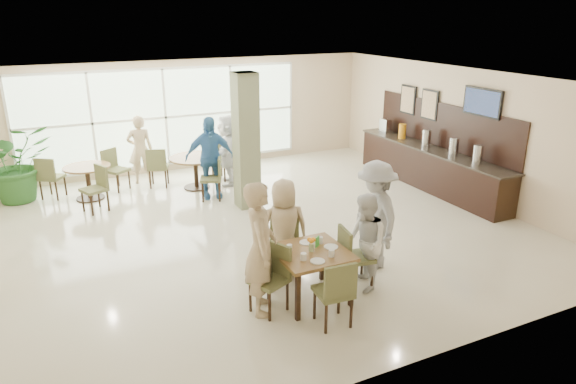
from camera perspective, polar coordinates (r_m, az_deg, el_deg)
name	(u,v)px	position (r m, az deg, el deg)	size (l,w,h in m)	color
ground	(251,229)	(9.83, -4.09, -4.12)	(10.00, 10.00, 0.00)	beige
room_shell	(249,142)	(9.28, -4.35, 5.56)	(10.00, 10.00, 10.00)	white
window_bank	(166,117)	(13.39, -13.44, 8.07)	(7.00, 0.04, 7.00)	silver
column	(246,142)	(10.58, -4.68, 5.60)	(0.45, 0.45, 2.80)	#717551
main_table	(311,257)	(7.27, 2.59, -7.21)	(0.99, 0.99, 0.75)	brown
round_table_left	(88,175)	(12.02, -21.38, 1.78)	(0.99, 0.99, 0.75)	brown
round_table_right	(195,164)	(12.09, -10.25, 3.13)	(1.18, 1.18, 0.75)	brown
chairs_main_table	(311,268)	(7.36, 2.55, -8.47)	(2.01, 1.95, 0.95)	brown
chairs_table_left	(88,178)	(12.01, -21.36, 1.41)	(1.99, 1.89, 0.95)	brown
chairs_table_right	(197,168)	(12.12, -10.04, 2.62)	(2.15, 1.97, 0.95)	brown
tabletop_clutter	(314,247)	(7.20, 2.86, -6.17)	(0.73, 0.79, 0.21)	white
buffet_counter	(430,164)	(12.41, 15.52, 2.97)	(0.64, 4.70, 1.95)	black
wall_tv	(482,102)	(11.45, 20.79, 9.31)	(0.06, 1.00, 0.58)	black
framed_art_a	(430,105)	(12.65, 15.46, 9.33)	(0.05, 0.55, 0.70)	black
framed_art_b	(408,100)	(13.25, 13.19, 9.95)	(0.05, 0.55, 0.70)	black
potted_plant	(16,163)	(12.49, -28.00, 2.82)	(1.50, 1.50, 1.67)	#2B6327
teen_left	(261,248)	(6.89, -3.05, -6.28)	(0.68, 0.45, 1.87)	tan
teen_far	(284,228)	(7.88, -0.45, -4.04)	(0.76, 0.42, 1.56)	tan
teen_right	(365,243)	(7.59, 8.52, -5.62)	(0.71, 0.56, 1.47)	white
teen_standing	(375,215)	(8.21, 9.69, -2.57)	(1.14, 0.66, 1.76)	#9E9EA0
adult_a	(210,158)	(11.33, -8.70, 3.79)	(1.06, 0.61, 1.82)	teal
adult_b	(228,150)	(12.22, -6.69, 4.67)	(1.54, 0.66, 1.66)	white
adult_standing	(140,150)	(12.70, -16.11, 4.56)	(0.60, 0.39, 1.65)	tan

